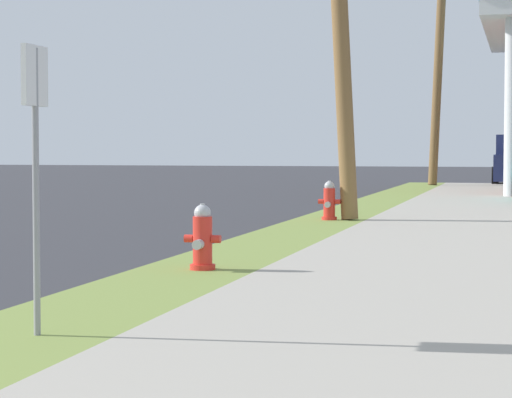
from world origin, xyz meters
The scene contains 4 objects.
fire_hydrant_second centered at (0.78, 9.83, 0.45)m, with size 0.42×0.38×0.74m.
fire_hydrant_third centered at (0.73, 18.23, 0.45)m, with size 0.42×0.37×0.74m.
utility_pole_background centered at (1.28, 37.71, 5.30)m, with size 0.85×1.77×10.19m.
street_sign_post centered at (0.82, 5.55, 1.63)m, with size 0.05×0.36×2.12m.
Camera 1 is at (4.27, -1.56, 1.50)m, focal length 74.51 mm.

